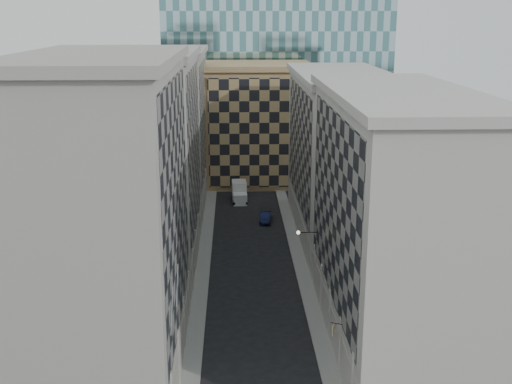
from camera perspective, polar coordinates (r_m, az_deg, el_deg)
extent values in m
cube|color=gray|center=(68.65, -4.75, -6.88)|extent=(1.50, 100.00, 0.15)
cube|color=gray|center=(68.93, 4.06, -6.77)|extent=(1.50, 100.00, 0.15)
cube|color=#A29C91|center=(47.64, -13.01, -2.86)|extent=(10.00, 22.00, 23.00)
cube|color=gray|center=(46.50, -7.21, -1.09)|extent=(0.25, 19.36, 18.00)
cube|color=#A29C91|center=(50.94, -6.85, -13.47)|extent=(0.45, 21.12, 3.20)
cube|color=#A29C91|center=(45.40, -13.93, 11.48)|extent=(10.80, 22.80, 0.70)
cylinder|color=#A29C91|center=(48.28, -7.33, -14.43)|extent=(0.90, 0.90, 4.40)
cylinder|color=#A29C91|center=(53.09, -6.80, -11.46)|extent=(0.90, 0.90, 4.40)
cylinder|color=#A29C91|center=(58.03, -6.37, -9.00)|extent=(0.90, 0.90, 4.40)
cube|color=gray|center=(68.71, -9.64, 2.54)|extent=(10.00, 22.00, 22.00)
cube|color=gray|center=(67.92, -5.61, 3.83)|extent=(0.25, 19.36, 17.00)
cube|color=gray|center=(70.93, -5.44, -4.82)|extent=(0.45, 21.12, 3.20)
cube|color=gray|center=(67.11, -10.09, 12.02)|extent=(10.80, 22.80, 0.70)
cylinder|color=gray|center=(63.06, -6.01, -6.92)|extent=(0.90, 0.90, 4.40)
cylinder|color=gray|center=(68.16, -5.71, -5.16)|extent=(0.90, 0.90, 4.40)
cylinder|color=gray|center=(73.32, -5.45, -3.64)|extent=(0.90, 0.90, 4.40)
cylinder|color=gray|center=(78.53, -5.23, -2.32)|extent=(0.90, 0.90, 4.40)
cube|color=#A29C91|center=(90.23, -7.86, 5.38)|extent=(10.00, 22.00, 21.00)
cube|color=gray|center=(89.62, -4.77, 6.38)|extent=(0.25, 19.36, 16.00)
cube|color=#A29C91|center=(91.85, -4.68, -0.04)|extent=(0.45, 21.12, 3.20)
cube|color=#A29C91|center=(88.98, -8.12, 12.27)|extent=(10.80, 22.80, 0.70)
cylinder|color=#A29C91|center=(83.77, -5.03, -1.16)|extent=(0.90, 0.90, 4.40)
cylinder|color=#A29C91|center=(89.05, -4.86, -0.14)|extent=(0.90, 0.90, 4.40)
cylinder|color=#A29C91|center=(94.35, -4.71, 0.76)|extent=(0.90, 0.90, 4.40)
cylinder|color=#A29C91|center=(99.67, -4.57, 1.57)|extent=(0.90, 0.90, 4.40)
cube|color=#BAB4AA|center=(52.63, 12.23, -2.76)|extent=(10.00, 26.00, 20.00)
cube|color=gray|center=(51.20, 7.02, -1.27)|extent=(0.25, 22.88, 15.00)
cube|color=#BAB4AA|center=(54.89, 6.76, -11.21)|extent=(0.45, 24.96, 3.20)
cube|color=#BAB4AA|center=(50.41, 12.90, 8.48)|extent=(10.80, 26.80, 0.70)
cylinder|color=#BAB4AA|center=(45.69, 9.00, -16.38)|extent=(0.90, 0.90, 4.40)
cylinder|color=#BAB4AA|center=(50.10, 7.87, -13.26)|extent=(0.90, 0.90, 4.40)
cylinder|color=#BAB4AA|center=(54.64, 6.94, -10.65)|extent=(0.90, 0.90, 4.40)
cylinder|color=#BAB4AA|center=(59.30, 6.17, -8.44)|extent=(0.90, 0.90, 4.40)
cylinder|color=#BAB4AA|center=(64.03, 5.51, -6.55)|extent=(0.90, 0.90, 4.40)
cube|color=#BAB4AA|center=(78.28, 7.47, 3.10)|extent=(10.00, 28.00, 19.00)
cube|color=gray|center=(77.32, 3.93, 4.17)|extent=(0.25, 24.64, 14.00)
cube|color=#BAB4AA|center=(79.71, 3.87, -2.47)|extent=(0.45, 26.88, 3.20)
cube|color=#BAB4AA|center=(76.78, 7.73, 10.29)|extent=(10.80, 28.80, 0.70)
cube|color=#A68258|center=(102.91, 0.13, 5.93)|extent=(16.00, 14.00, 18.00)
cube|color=tan|center=(95.92, 0.30, 5.22)|extent=(15.20, 0.25, 16.50)
cube|color=#A68258|center=(101.75, 0.14, 11.16)|extent=(16.80, 14.80, 0.80)
cube|color=#2F2925|center=(116.04, -1.13, 9.52)|extent=(6.00, 6.00, 28.00)
cylinder|color=gray|center=(41.78, -7.50, -10.45)|extent=(0.10, 2.33, 2.33)
cylinder|color=gray|center=(45.40, -7.04, -8.24)|extent=(0.10, 2.33, 2.33)
cylinder|color=black|center=(61.18, 4.62, -3.60)|extent=(1.80, 0.08, 0.08)
sphere|color=#FFE5B2|center=(61.08, 3.78, -3.61)|extent=(0.36, 0.36, 0.36)
cube|color=silver|center=(91.32, -1.43, -0.60)|extent=(2.04, 2.21, 1.60)
cube|color=silver|center=(93.39, -1.50, 0.13)|extent=(2.17, 3.28, 2.75)
cylinder|color=black|center=(90.72, -1.96, -0.98)|extent=(0.30, 0.81, 0.80)
cylinder|color=black|center=(90.80, -0.84, -0.96)|extent=(0.30, 0.81, 0.80)
cylinder|color=black|center=(94.64, -2.07, -0.28)|extent=(0.30, 0.81, 0.80)
cylinder|color=black|center=(94.72, -1.00, -0.26)|extent=(0.30, 0.81, 0.80)
imported|color=#0F1639|center=(83.65, 0.84, -2.25)|extent=(1.73, 4.01, 1.28)
cylinder|color=black|center=(48.49, 7.19, -11.52)|extent=(0.85, 0.41, 0.06)
cube|color=beige|center=(48.67, 6.93, -12.00)|extent=(0.37, 0.75, 0.79)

